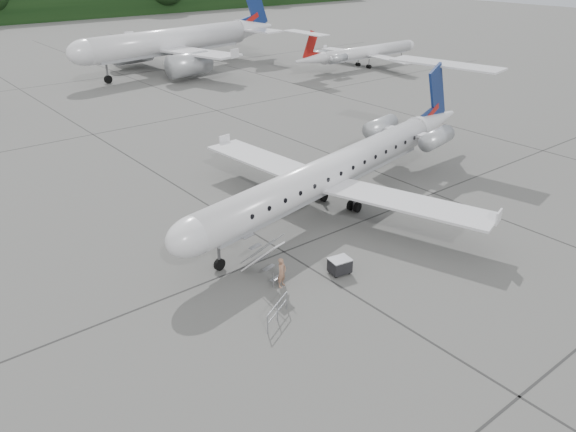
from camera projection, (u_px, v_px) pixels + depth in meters
ground at (353, 251)px, 33.67m from camera, size 320.00×320.00×0.00m
main_regional_jet at (330, 157)px, 37.11m from camera, size 34.40×27.68×7.86m
airstair at (262, 258)px, 30.42m from camera, size 1.33×2.62×2.46m
passenger at (282, 272)px, 29.78m from camera, size 0.72×0.59×1.69m
safety_railing at (277, 312)px, 27.13m from camera, size 1.99×1.08×1.00m
baggage_cart at (340, 266)px, 31.12m from camera, size 1.26×1.09×0.97m
bg_narrowbody at (169, 29)px, 79.61m from camera, size 36.95×29.05×12.09m
bg_regional_right at (368, 46)px, 84.44m from camera, size 23.86×17.36×6.19m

